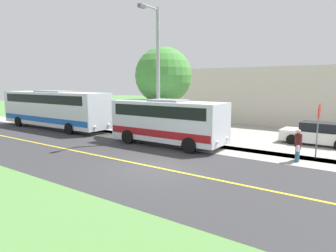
# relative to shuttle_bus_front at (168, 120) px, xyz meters

# --- Properties ---
(ground_plane) EXTENTS (120.00, 120.00, 0.00)m
(ground_plane) POSITION_rel_shuttle_bus_front_xyz_m (4.55, 2.47, -1.60)
(ground_plane) COLOR #548442
(road_surface) EXTENTS (8.00, 100.00, 0.01)m
(road_surface) POSITION_rel_shuttle_bus_front_xyz_m (4.55, 2.47, -1.60)
(road_surface) COLOR #333335
(road_surface) RESTS_ON ground
(sidewalk) EXTENTS (2.40, 100.00, 0.01)m
(sidewalk) POSITION_rel_shuttle_bus_front_xyz_m (-0.65, 2.47, -1.60)
(sidewalk) COLOR #9E9991
(sidewalk) RESTS_ON ground
(parking_lot_surface) EXTENTS (14.00, 36.00, 0.01)m
(parking_lot_surface) POSITION_rel_shuttle_bus_front_xyz_m (-7.85, 5.47, -1.60)
(parking_lot_surface) COLOR #9E9991
(parking_lot_surface) RESTS_ON ground
(road_centre_line) EXTENTS (0.16, 100.00, 0.00)m
(road_centre_line) POSITION_rel_shuttle_bus_front_xyz_m (4.55, 2.47, -1.59)
(road_centre_line) COLOR gold
(road_centre_line) RESTS_ON ground
(shuttle_bus_front) EXTENTS (2.74, 7.59, 2.91)m
(shuttle_bus_front) POSITION_rel_shuttle_bus_front_xyz_m (0.00, 0.00, 0.00)
(shuttle_bus_front) COLOR silver
(shuttle_bus_front) RESTS_ON ground
(transit_bus_rear) EXTENTS (2.74, 11.99, 3.28)m
(transit_bus_rear) POSITION_rel_shuttle_bus_front_xyz_m (0.00, -12.07, 0.20)
(transit_bus_rear) COLOR silver
(transit_bus_rear) RESTS_ON ground
(pedestrian_with_bags) EXTENTS (0.72, 0.34, 1.65)m
(pedestrian_with_bags) POSITION_rel_shuttle_bus_front_xyz_m (-0.30, 7.71, -0.72)
(pedestrian_with_bags) COLOR #335972
(pedestrian_with_bags) RESTS_ON ground
(stop_sign) EXTENTS (0.76, 0.07, 2.88)m
(stop_sign) POSITION_rel_shuttle_bus_front_xyz_m (-1.55, 8.38, 0.36)
(stop_sign) COLOR slate
(stop_sign) RESTS_ON ground
(street_light_pole) EXTENTS (1.97, 0.24, 8.69)m
(street_light_pole) POSITION_rel_shuttle_bus_front_xyz_m (-0.34, -1.10, 3.16)
(street_light_pole) COLOR #9E9EA3
(street_light_pole) RESTS_ON ground
(parked_car_near) EXTENTS (2.16, 4.47, 1.45)m
(parked_car_near) POSITION_rel_shuttle_bus_front_xyz_m (-5.48, 7.98, -0.91)
(parked_car_near) COLOR white
(parked_car_near) RESTS_ON ground
(tree_curbside) EXTENTS (4.24, 4.24, 6.59)m
(tree_curbside) POSITION_rel_shuttle_bus_front_xyz_m (-2.85, -2.38, 2.86)
(tree_curbside) COLOR #4C3826
(tree_curbside) RESTS_ON ground
(commercial_building) EXTENTS (10.00, 16.36, 5.40)m
(commercial_building) POSITION_rel_shuttle_bus_front_xyz_m (-16.85, 1.25, 1.10)
(commercial_building) COLOR beige
(commercial_building) RESTS_ON ground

